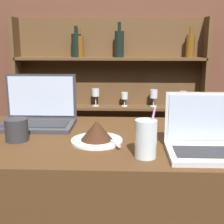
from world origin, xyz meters
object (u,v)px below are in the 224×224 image
laptop_near (38,114)px  laptop_far (209,140)px  cake_plate (97,133)px  coffee_cup (17,130)px  water_glass (146,139)px

laptop_near → laptop_far: size_ratio=1.14×
laptop_far → laptop_near: bearing=154.3°
laptop_near → cake_plate: laptop_near is taller
cake_plate → coffee_cup: bearing=179.0°
coffee_cup → water_glass: bearing=-17.6°
laptop_near → laptop_far: laptop_near is taller
laptop_near → cake_plate: (0.30, -0.24, -0.01)m
cake_plate → coffee_cup: 0.32m
laptop_near → water_glass: 0.63m
water_glass → coffee_cup: (-0.51, 0.16, -0.02)m
cake_plate → coffee_cup: size_ratio=2.23×
laptop_far → coffee_cup: 0.75m
cake_plate → water_glass: water_glass is taller
laptop_near → coffee_cup: 0.24m
coffee_cup → laptop_near: bearing=84.4°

